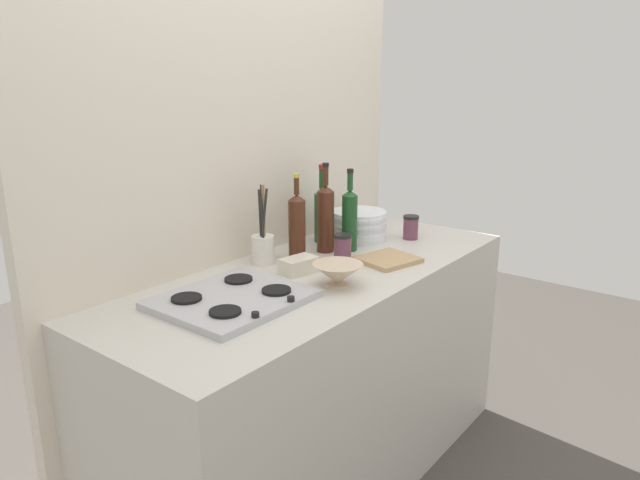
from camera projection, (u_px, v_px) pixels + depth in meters
name	position (u px, v px, depth m)	size (l,w,h in m)	color
ground_plane	(320.00, 473.00, 2.46)	(6.00, 6.00, 0.00)	#47423D
counter_block	(320.00, 377.00, 2.33)	(1.80, 0.70, 0.90)	beige
backsplash_panel	(247.00, 202.00, 2.38)	(1.90, 0.06, 2.23)	beige
stovetop_hob	(233.00, 299.00, 1.90)	(0.46, 0.39, 0.04)	#B2B2B7
plate_stack	(359.00, 225.00, 2.62)	(0.25, 0.25, 0.13)	white
wine_bottle_leftmost	(322.00, 213.00, 2.57)	(0.07, 0.07, 0.34)	#19471E
wine_bottle_mid_left	(350.00, 219.00, 2.44)	(0.06, 0.06, 0.34)	#19471E
wine_bottle_mid_right	(326.00, 217.00, 2.42)	(0.07, 0.07, 0.37)	#472314
wine_bottle_rightmost	(297.00, 226.00, 2.32)	(0.07, 0.07, 0.35)	#472314
mixing_bowl	(338.00, 274.00, 2.03)	(0.18, 0.18, 0.08)	beige
butter_dish	(299.00, 265.00, 2.18)	(0.14, 0.08, 0.06)	silver
utensil_crock	(263.00, 246.00, 2.28)	(0.09, 0.09, 0.32)	silver
condiment_jar_front	(411.00, 227.00, 2.63)	(0.07, 0.07, 0.11)	#66384C
condiment_jar_rear	(343.00, 247.00, 2.32)	(0.07, 0.07, 0.11)	#66384C
condiment_jar_spare	(361.00, 219.00, 2.81)	(0.07, 0.07, 0.10)	#9E998C
cutting_board	(388.00, 260.00, 2.31)	(0.21, 0.19, 0.02)	tan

